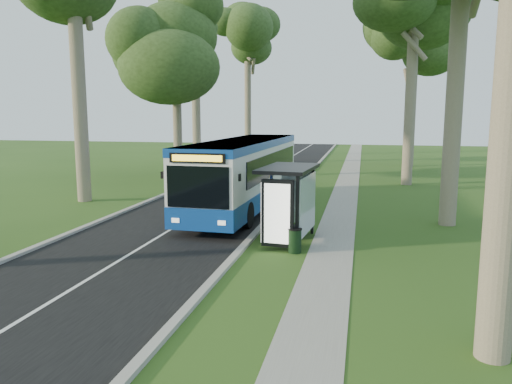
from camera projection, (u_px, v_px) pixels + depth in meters
ground at (239, 253)px, 16.72m from camera, size 120.00×120.00×0.00m
road at (221, 199)px, 27.10m from camera, size 7.00×100.00×0.02m
kerb_east at (285, 201)px, 26.37m from camera, size 0.25×100.00×0.12m
kerb_west at (161, 196)px, 27.82m from camera, size 0.25×100.00×0.12m
centre_line at (221, 199)px, 27.10m from camera, size 0.12×100.00×0.00m
footpath at (342, 204)px, 25.75m from camera, size 1.50×100.00×0.02m
bus at (244, 174)px, 24.03m from camera, size 3.09×12.78×3.37m
bus_stop_sign at (271, 197)px, 18.36m from camera, size 0.08×0.35×2.53m
bus_shelter at (290, 191)px, 17.58m from camera, size 2.01×3.33×2.74m
litter_bin at (295, 240)px, 16.70m from camera, size 0.48×0.48×0.83m
car_white at (228, 155)px, 46.75m from camera, size 2.86×4.43×1.40m
car_silver at (207, 159)px, 43.33m from camera, size 3.18×4.58×1.43m
tree_west_c at (175, 43)px, 34.49m from camera, size 5.20×5.20×12.73m
tree_west_d at (194, 3)px, 43.82m from camera, size 5.20×5.20×19.20m
tree_west_e at (248, 39)px, 53.22m from camera, size 5.20×5.20×16.86m
tree_east_c at (415, 5)px, 30.92m from camera, size 5.20×5.20×15.24m
tree_east_d at (415, 50)px, 42.48m from camera, size 5.20×5.20×13.38m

